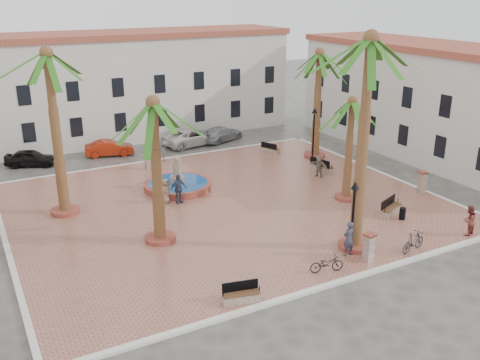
{
  "coord_description": "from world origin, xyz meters",
  "views": [
    {
      "loc": [
        -14.15,
        -28.18,
        13.09
      ],
      "look_at": [
        1.0,
        0.0,
        1.6
      ],
      "focal_mm": 40.0,
      "sensor_mm": 36.0,
      "label": 1
    }
  ],
  "objects_px": {
    "bench_e": "(322,168)",
    "bollard_e": "(422,182)",
    "lamppost_e": "(314,125)",
    "car_white": "(193,137)",
    "bench_s": "(241,296)",
    "cyclist_b": "(469,220)",
    "pedestrian_north": "(164,151)",
    "bicycle_b": "(413,242)",
    "palm_ne": "(319,65)",
    "pedestrian_east": "(319,166)",
    "bench_se": "(391,210)",
    "fountain": "(178,184)",
    "lamppost_s": "(354,204)",
    "car_black": "(31,158)",
    "pedestrian_fountain_a": "(166,191)",
    "palm_s": "(369,61)",
    "pedestrian_fountain_b": "(178,189)",
    "palm_sw": "(154,120)",
    "car_silver": "(221,134)",
    "palm_e": "(352,113)",
    "bench_ne": "(270,150)",
    "bollard_se": "(369,247)",
    "bollard_n": "(148,160)",
    "palm_nw": "(49,71)",
    "bicycle_a": "(327,264)",
    "car_red": "(109,148)",
    "cyclist_a": "(349,239)",
    "litter_bin": "(402,214)"
  },
  "relations": [
    {
      "from": "pedestrian_north",
      "to": "bollard_e",
      "type": "bearing_deg",
      "value": -119.29
    },
    {
      "from": "bicycle_a",
      "to": "bollard_e",
      "type": "bearing_deg",
      "value": -49.74
    },
    {
      "from": "pedestrian_fountain_a",
      "to": "car_black",
      "type": "relative_size",
      "value": 0.42
    },
    {
      "from": "palm_sw",
      "to": "bench_s",
      "type": "relative_size",
      "value": 4.41
    },
    {
      "from": "bicycle_a",
      "to": "lamppost_s",
      "type": "bearing_deg",
      "value": -47.4
    },
    {
      "from": "cyclist_b",
      "to": "bicycle_a",
      "type": "bearing_deg",
      "value": -16.06
    },
    {
      "from": "fountain",
      "to": "cyclist_b",
      "type": "distance_m",
      "value": 18.45
    },
    {
      "from": "lamppost_e",
      "to": "pedestrian_east",
      "type": "height_order",
      "value": "lamppost_e"
    },
    {
      "from": "palm_nw",
      "to": "bollard_n",
      "type": "relative_size",
      "value": 7.33
    },
    {
      "from": "palm_ne",
      "to": "bicycle_a",
      "type": "xyz_separation_m",
      "value": [
        -10.58,
        -15.64,
        -6.96
      ]
    },
    {
      "from": "bicycle_b",
      "to": "bicycle_a",
      "type": "bearing_deg",
      "value": 75.69
    },
    {
      "from": "bollard_n",
      "to": "bollard_e",
      "type": "relative_size",
      "value": 0.9
    },
    {
      "from": "fountain",
      "to": "bench_ne",
      "type": "distance_m",
      "value": 10.87
    },
    {
      "from": "pedestrian_east",
      "to": "palm_ne",
      "type": "bearing_deg",
      "value": 128.92
    },
    {
      "from": "palm_sw",
      "to": "lamppost_s",
      "type": "distance_m",
      "value": 11.0
    },
    {
      "from": "bicycle_b",
      "to": "car_silver",
      "type": "bearing_deg",
      "value": -12.54
    },
    {
      "from": "lamppost_e",
      "to": "bollard_e",
      "type": "height_order",
      "value": "lamppost_e"
    },
    {
      "from": "palm_e",
      "to": "lamppost_e",
      "type": "height_order",
      "value": "palm_e"
    },
    {
      "from": "bench_ne",
      "to": "bollard_n",
      "type": "xyz_separation_m",
      "value": [
        -10.38,
        0.79,
        0.46
      ]
    },
    {
      "from": "fountain",
      "to": "bench_s",
      "type": "height_order",
      "value": "fountain"
    },
    {
      "from": "cyclist_b",
      "to": "pedestrian_north",
      "type": "height_order",
      "value": "cyclist_b"
    },
    {
      "from": "bench_se",
      "to": "cyclist_b",
      "type": "bearing_deg",
      "value": -89.9
    },
    {
      "from": "bench_se",
      "to": "pedestrian_east",
      "type": "relative_size",
      "value": 1.2
    },
    {
      "from": "palm_ne",
      "to": "lamppost_e",
      "type": "xyz_separation_m",
      "value": [
        -0.74,
        -0.7,
        -4.52
      ]
    },
    {
      "from": "bollard_se",
      "to": "bollard_n",
      "type": "relative_size",
      "value": 1.09
    },
    {
      "from": "bicycle_a",
      "to": "pedestrian_fountain_a",
      "type": "bearing_deg",
      "value": 32.44
    },
    {
      "from": "bench_ne",
      "to": "bicycle_b",
      "type": "height_order",
      "value": "bicycle_b"
    },
    {
      "from": "bollard_e",
      "to": "bench_se",
      "type": "bearing_deg",
      "value": -158.14
    },
    {
      "from": "car_black",
      "to": "car_silver",
      "type": "relative_size",
      "value": 0.85
    },
    {
      "from": "bench_ne",
      "to": "bollard_e",
      "type": "relative_size",
      "value": 1.14
    },
    {
      "from": "palm_s",
      "to": "pedestrian_fountain_b",
      "type": "relative_size",
      "value": 5.79
    },
    {
      "from": "bench_s",
      "to": "cyclist_a",
      "type": "xyz_separation_m",
      "value": [
        6.87,
        1.21,
        0.68
      ]
    },
    {
      "from": "palm_e",
      "to": "car_red",
      "type": "bearing_deg",
      "value": 122.25
    },
    {
      "from": "palm_s",
      "to": "lamppost_s",
      "type": "xyz_separation_m",
      "value": [
        -0.36,
        -0.09,
        -7.18
      ]
    },
    {
      "from": "bicycle_b",
      "to": "pedestrian_north",
      "type": "relative_size",
      "value": 1.11
    },
    {
      "from": "bench_ne",
      "to": "litter_bin",
      "type": "height_order",
      "value": "bench_ne"
    },
    {
      "from": "bench_ne",
      "to": "pedestrian_fountain_b",
      "type": "bearing_deg",
      "value": 98.26
    },
    {
      "from": "pedestrian_fountain_a",
      "to": "pedestrian_fountain_b",
      "type": "height_order",
      "value": "pedestrian_fountain_b"
    },
    {
      "from": "lamppost_s",
      "to": "car_black",
      "type": "bearing_deg",
      "value": 118.45
    },
    {
      "from": "bench_se",
      "to": "fountain",
      "type": "bearing_deg",
      "value": 111.16
    },
    {
      "from": "bicycle_b",
      "to": "car_white",
      "type": "bearing_deg",
      "value": -5.88
    },
    {
      "from": "lamppost_e",
      "to": "car_white",
      "type": "distance_m",
      "value": 11.39
    },
    {
      "from": "bench_e",
      "to": "bollard_e",
      "type": "height_order",
      "value": "bollard_e"
    },
    {
      "from": "lamppost_e",
      "to": "pedestrian_fountain_b",
      "type": "height_order",
      "value": "lamppost_e"
    },
    {
      "from": "palm_nw",
      "to": "bench_e",
      "type": "distance_m",
      "value": 20.32
    },
    {
      "from": "bollard_se",
      "to": "pedestrian_north",
      "type": "xyz_separation_m",
      "value": [
        -3.1,
        20.49,
        0.04
      ]
    },
    {
      "from": "bollard_se",
      "to": "bicycle_b",
      "type": "height_order",
      "value": "bollard_se"
    },
    {
      "from": "bench_s",
      "to": "lamppost_e",
      "type": "height_order",
      "value": "lamppost_e"
    },
    {
      "from": "palm_ne",
      "to": "pedestrian_north",
      "type": "bearing_deg",
      "value": 156.79
    },
    {
      "from": "bench_ne",
      "to": "bollard_se",
      "type": "xyz_separation_m",
      "value": [
        -5.44,
        -18.42,
        0.52
      ]
    }
  ]
}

